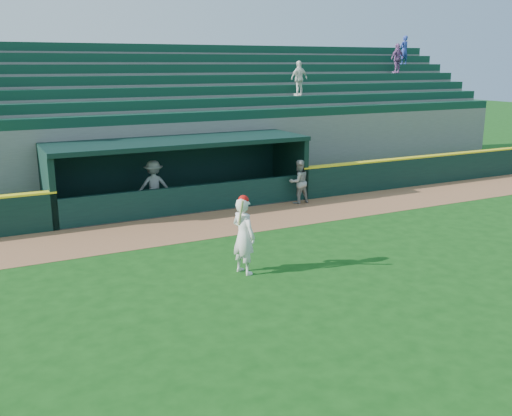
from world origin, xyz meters
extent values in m
plane|color=#124210|center=(0.00, 0.00, 0.00)|extent=(120.00, 120.00, 0.00)
cube|color=#905C39|center=(0.00, 4.90, 0.01)|extent=(40.00, 3.00, 0.01)
cube|color=black|center=(12.25, 6.55, 0.60)|extent=(15.50, 0.30, 1.20)
cube|color=yellow|center=(12.25, 6.55, 1.23)|extent=(15.50, 0.32, 0.06)
imported|color=gray|center=(4.08, 6.10, 0.82)|extent=(0.80, 0.62, 1.65)
imported|color=#A2A29D|center=(-1.05, 7.55, 0.90)|extent=(1.26, 0.86, 1.80)
cube|color=slate|center=(0.00, 7.70, 0.02)|extent=(9.00, 2.60, 0.04)
cube|color=black|center=(-4.60, 7.70, 1.15)|extent=(0.20, 2.60, 2.30)
cube|color=black|center=(4.60, 7.70, 1.15)|extent=(0.20, 2.60, 2.30)
cube|color=black|center=(0.00, 9.00, 1.15)|extent=(9.40, 0.20, 2.30)
cube|color=black|center=(0.00, 7.70, 2.38)|extent=(9.40, 2.80, 0.16)
cube|color=black|center=(0.00, 6.48, 0.50)|extent=(9.00, 0.16, 1.00)
cube|color=brown|center=(0.00, 8.50, 0.25)|extent=(8.40, 0.45, 0.10)
cube|color=slate|center=(0.00, 9.53, 1.46)|extent=(34.00, 0.85, 2.91)
cube|color=#0F3828|center=(0.00, 9.41, 3.09)|extent=(34.00, 0.60, 0.36)
cube|color=slate|center=(0.00, 10.38, 1.68)|extent=(34.00, 0.85, 3.36)
cube|color=#0F3828|center=(0.00, 10.26, 3.54)|extent=(34.00, 0.60, 0.36)
cube|color=slate|center=(0.00, 11.22, 1.91)|extent=(34.00, 0.85, 3.81)
cube|color=#0F3828|center=(0.00, 11.11, 3.99)|extent=(34.00, 0.60, 0.36)
cube|color=slate|center=(0.00, 12.07, 2.13)|extent=(34.00, 0.85, 4.26)
cube|color=#0F3828|center=(0.00, 11.96, 4.44)|extent=(34.00, 0.60, 0.36)
cube|color=slate|center=(0.00, 12.93, 2.35)|extent=(34.00, 0.85, 4.71)
cube|color=#0F3828|center=(0.00, 12.81, 4.89)|extent=(34.00, 0.60, 0.36)
cube|color=slate|center=(0.00, 13.78, 2.58)|extent=(34.00, 0.85, 5.16)
cube|color=#0F3828|center=(0.00, 13.66, 5.34)|extent=(34.00, 0.60, 0.36)
cube|color=slate|center=(0.00, 14.62, 2.80)|extent=(34.00, 0.85, 5.61)
cube|color=#0F3828|center=(0.00, 14.51, 5.79)|extent=(34.00, 0.60, 0.36)
cube|color=slate|center=(0.00, 15.20, 2.80)|extent=(34.50, 0.30, 5.61)
imported|color=white|center=(6.56, 10.28, 4.48)|extent=(0.93, 0.48, 1.51)
imported|color=#2A3D9C|center=(14.62, 12.83, 5.81)|extent=(0.57, 0.40, 1.48)
imported|color=#915898|center=(13.47, 11.97, 5.37)|extent=(0.91, 0.46, 1.49)
imported|color=silver|center=(-0.96, 0.39, 0.97)|extent=(0.66, 0.82, 1.94)
sphere|color=#AF0E09|center=(-0.96, 0.39, 1.87)|extent=(0.27, 0.27, 0.27)
cylinder|color=beige|center=(-1.14, 0.17, 1.64)|extent=(0.19, 0.52, 0.76)
camera|label=1|loc=(-6.81, -11.77, 5.12)|focal=40.00mm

